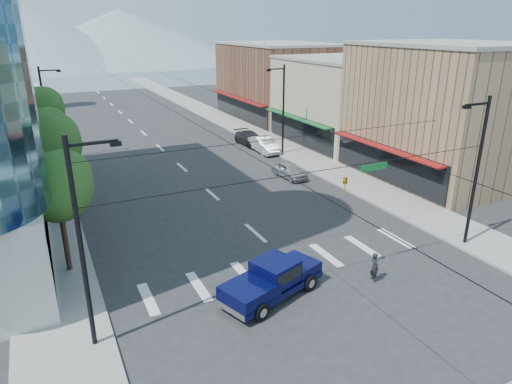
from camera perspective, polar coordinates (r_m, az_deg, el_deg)
ground at (r=24.84m, az=6.05°, el=-10.46°), size 160.00×160.00×0.00m
sidewalk_left at (r=59.36m, az=-25.71°, el=5.99°), size 4.00×120.00×0.15m
sidewalk_right at (r=63.86m, az=-3.63°, el=8.82°), size 4.00×120.00×0.15m
shop_near at (r=42.79m, az=22.61°, el=9.09°), size 12.00×14.00×11.00m
shop_mid at (r=53.17m, az=11.23°, el=11.03°), size 12.00×14.00×9.00m
shop_far at (r=66.48m, az=2.85°, el=13.59°), size 12.00×18.00×10.00m
mountain_left at (r=168.06m, az=-28.33°, el=17.38°), size 80.00×80.00×22.00m
mountain_right at (r=180.83m, az=-16.55°, el=18.27°), size 90.00×90.00×18.00m
tree_near at (r=25.29m, az=-23.40°, el=0.93°), size 3.65×3.64×6.71m
tree_midnear at (r=31.90m, az=-24.34°, el=5.67°), size 4.09×4.09×7.52m
tree_midfar at (r=38.87m, az=-24.71°, el=7.04°), size 3.65×3.64×6.71m
tree_far at (r=45.66m, az=-25.19°, el=9.46°), size 4.09×4.09×7.52m
signal_rig at (r=22.16m, az=8.26°, el=-1.12°), size 21.80×0.20×9.00m
lamp_pole_nw at (r=48.63m, az=-24.71°, el=9.30°), size 2.00×0.25×9.00m
lamp_pole_ne at (r=46.41m, az=3.30°, el=10.64°), size 2.00×0.25×9.00m
pickup_truck at (r=22.59m, az=2.01°, el=-10.81°), size 5.92×3.71×1.90m
pedestrian at (r=24.76m, az=14.60°, el=-9.04°), size 0.48×0.64×1.60m
parked_car_near at (r=39.97m, az=4.18°, el=2.77°), size 1.91×4.12×1.37m
parked_car_mid at (r=47.98m, az=1.00°, el=5.92°), size 1.73×4.83×1.58m
parked_car_far at (r=50.96m, az=-0.72°, el=6.70°), size 2.27×5.10×1.46m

